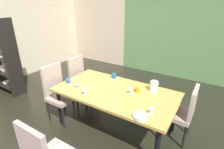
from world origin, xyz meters
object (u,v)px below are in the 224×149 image
Objects in this scene: wine_glass_center at (77,83)px; pitcher_front at (154,86)px; chair_left_near at (58,91)px; wine_glass_west at (151,107)px; cup_near_window at (114,76)px; chair_left_far at (81,79)px; cup_east at (138,89)px; wine_glass_north at (130,88)px; dining_table at (115,95)px; cup_rear at (68,81)px; chair_right_far at (183,111)px; wine_glass_left at (84,88)px; serving_bowl_corner at (140,116)px; display_shelf at (1,56)px.

wine_glass_center is 0.76× the size of pitcher_front.
chair_left_near is at bearing -157.86° from pitcher_front.
cup_near_window is (-1.02, 0.74, -0.07)m from wine_glass_west.
chair_left_far is at bearing 128.02° from wine_glass_center.
wine_glass_west is 1.67× the size of cup_east.
chair_left_near is at bearing -164.52° from wine_glass_north.
cup_east is at bearing 27.63° from dining_table.
cup_rear is at bearing 16.94° from chair_left_far.
chair_right_far is at bearing -5.40° from cup_near_window.
wine_glass_left reaches higher than cup_east.
cup_rear reaches higher than serving_bowl_corner.
serving_bowl_corner is 1.08× the size of pitcher_front.
wine_glass_west is (1.08, 0.07, -0.01)m from wine_glass_left.
chair_right_far is 5.32× the size of pitcher_front.
pitcher_front is at bearing 106.82° from wine_glass_west.
cup_near_window is (-0.62, 0.27, -0.00)m from cup_east.
display_shelf is at bearing -173.06° from cup_east.
wine_glass_left reaches higher than cup_near_window.
display_shelf is 21.61× the size of cup_rear.
chair_left_far reaches higher than cup_east.
wine_glass_left is at bearing 45.25° from chair_left_far.
wine_glass_left is at bearing 175.68° from serving_bowl_corner.
cup_rear is at bearing 166.18° from wine_glass_center.
chair_right_far reaches higher than wine_glass_left.
chair_right_far reaches higher than wine_glass_north.
dining_table is 14.51× the size of wine_glass_north.
pitcher_front is (-0.19, 0.63, -0.02)m from wine_glass_west.
serving_bowl_corner is at bearing 152.80° from chair_right_far.
cup_near_window is (0.74, 0.13, 0.21)m from chair_left_far.
dining_table is at bearing -170.15° from wine_glass_north.
wine_glass_left is at bearing -24.74° from wine_glass_center.
wine_glass_west reaches higher than cup_near_window.
wine_glass_north reaches higher than cup_near_window.
wine_glass_west is (0.73, -0.30, 0.18)m from dining_table.
chair_left_near is 1.08m from cup_near_window.
wine_glass_west reaches higher than serving_bowl_corner.
cup_near_window is at bearing 86.22° from wine_glass_left.
chair_left_near is 1.70m from serving_bowl_corner.
pitcher_front is at bearing 112.14° from chair_left_near.
cup_rear is at bearing 129.84° from chair_left_near.
chair_left_far is 0.63m from chair_left_near.
wine_glass_north is (-0.78, -0.27, 0.29)m from chair_right_far.
wine_glass_left reaches higher than wine_glass_center.
dining_table is at bearing 157.53° from wine_glass_west.
dining_table is 1.92× the size of chair_left_far.
cup_rear is at bearing 170.37° from serving_bowl_corner.
chair_right_far is 1.35m from cup_near_window.
serving_bowl_corner is at bearing -51.25° from wine_glass_north.
wine_glass_north is 1.57× the size of cup_near_window.
cup_rear is (2.12, 0.05, -0.13)m from display_shelf.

